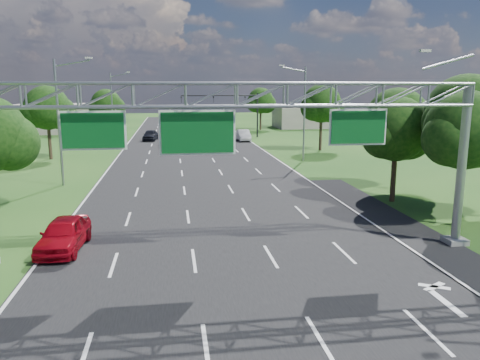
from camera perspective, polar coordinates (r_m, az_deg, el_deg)
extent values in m
plane|color=#1A4414|center=(39.80, -4.36, -0.16)|extent=(220.00, 220.00, 0.00)
cube|color=black|center=(39.80, -4.36, -0.16)|extent=(18.00, 180.00, 0.02)
cube|color=black|center=(27.43, 20.13, -6.07)|extent=(3.00, 30.00, 0.02)
cube|color=gray|center=(26.41, 24.71, -6.74)|extent=(1.00, 1.00, 0.30)
cylinder|color=gray|center=(25.56, 25.42, 1.52)|extent=(0.44, 0.44, 8.00)
cylinder|color=gray|center=(24.65, 24.03, 13.00)|extent=(2.54, 0.12, 0.79)
cube|color=beige|center=(24.07, 21.63, 14.44)|extent=(0.50, 0.22, 0.12)
cube|color=white|center=(21.26, -17.45, 5.78)|extent=(2.80, 0.05, 1.70)
cube|color=#094E1C|center=(21.20, -17.48, 5.76)|extent=(2.62, 0.05, 1.52)
cube|color=white|center=(21.04, -5.19, 5.78)|extent=(3.40, 0.05, 2.00)
cube|color=#094E1C|center=(20.98, -5.18, 5.77)|extent=(3.22, 0.05, 1.82)
cube|color=white|center=(22.71, 14.17, 6.27)|extent=(2.80, 0.05, 1.70)
cube|color=#094E1C|center=(22.66, 14.23, 6.25)|extent=(2.62, 0.05, 1.52)
cylinder|color=black|center=(75.31, 2.14, 7.91)|extent=(0.24, 0.24, 7.00)
cylinder|color=black|center=(74.34, -2.47, 10.25)|extent=(12.00, 0.18, 0.18)
imported|color=black|center=(73.98, -7.16, 9.75)|extent=(0.18, 0.22, 1.10)
imported|color=black|center=(74.26, -3.25, 9.82)|extent=(0.18, 0.22, 1.10)
imported|color=black|center=(74.87, 0.62, 9.85)|extent=(0.18, 0.22, 1.10)
cylinder|color=gray|center=(40.03, -21.23, 6.41)|extent=(0.20, 0.20, 10.00)
cylinder|color=gray|center=(39.71, -19.84, 13.27)|extent=(2.78, 0.12, 0.60)
cube|color=beige|center=(39.50, -17.98, 13.98)|extent=(0.55, 0.22, 0.12)
cylinder|color=gray|center=(74.52, -15.33, 8.64)|extent=(0.20, 0.20, 10.00)
cylinder|color=gray|center=(74.35, -14.51, 12.31)|extent=(2.78, 0.12, 0.60)
cube|color=beige|center=(74.24, -13.50, 12.66)|extent=(0.55, 0.22, 0.12)
cylinder|color=gray|center=(51.02, 7.85, 7.93)|extent=(0.20, 0.20, 10.00)
cylinder|color=gray|center=(50.63, 6.54, 13.26)|extent=(2.78, 0.12, 0.60)
cube|color=beige|center=(50.34, 5.08, 13.76)|extent=(0.55, 0.22, 0.12)
cylinder|color=#2D2116|center=(29.49, 25.11, -1.52)|extent=(0.36, 0.36, 3.74)
sphere|color=black|center=(28.97, 25.71, 5.51)|extent=(4.40, 4.40, 4.40)
sphere|color=black|center=(29.97, 26.95, 4.49)|extent=(3.30, 3.30, 3.30)
sphere|color=black|center=(28.22, 24.30, 4.60)|extent=(3.08, 3.08, 3.08)
cylinder|color=#2D2116|center=(32.99, 25.22, 0.12)|extent=(0.36, 0.36, 4.18)
sphere|color=black|center=(32.53, 25.82, 7.21)|extent=(5.00, 5.00, 5.00)
sphere|color=black|center=(33.60, 27.12, 6.12)|extent=(3.75, 3.75, 3.75)
sphere|color=black|center=(31.69, 24.35, 6.34)|extent=(3.50, 3.50, 3.50)
cylinder|color=#2D2116|center=(34.12, 18.19, 0.22)|extent=(0.36, 0.36, 3.30)
sphere|color=black|center=(33.67, 18.54, 5.92)|extent=(4.40, 4.40, 4.40)
sphere|color=black|center=(34.58, 19.82, 5.05)|extent=(3.30, 3.30, 3.30)
sphere|color=black|center=(33.00, 17.19, 5.14)|extent=(3.08, 3.08, 3.08)
cylinder|color=#2D2116|center=(38.51, 18.24, 1.58)|extent=(0.36, 0.36, 3.52)
sphere|color=black|center=(38.10, 18.58, 7.04)|extent=(4.80, 4.80, 4.80)
sphere|color=black|center=(39.05, 19.84, 6.17)|extent=(3.60, 3.60, 3.60)
sphere|color=black|center=(37.39, 17.25, 6.32)|extent=(3.36, 3.36, 3.36)
sphere|color=black|center=(33.12, -26.20, 4.13)|extent=(3.60, 3.60, 3.60)
cylinder|color=#2D2116|center=(55.88, -22.17, 4.26)|extent=(0.36, 0.36, 3.74)
sphere|color=black|center=(55.61, -22.46, 8.14)|extent=(4.80, 4.80, 4.80)
sphere|color=black|center=(55.75, -21.11, 7.62)|extent=(3.60, 3.60, 3.60)
sphere|color=black|center=(55.61, -23.59, 7.56)|extent=(3.36, 3.36, 3.36)
cylinder|color=#2D2116|center=(79.85, -15.86, 6.35)|extent=(0.36, 0.36, 3.30)
sphere|color=black|center=(79.66, -16.00, 8.91)|extent=(4.80, 4.80, 4.80)
sphere|color=black|center=(79.93, -15.08, 8.53)|extent=(3.60, 3.60, 3.60)
sphere|color=black|center=(79.52, -16.79, 8.51)|extent=(3.36, 3.36, 3.36)
cylinder|color=#2D2116|center=(60.20, 9.80, 5.47)|extent=(0.36, 0.36, 3.96)
sphere|color=black|center=(59.95, 9.92, 9.18)|extent=(4.80, 4.80, 4.80)
sphere|color=black|center=(60.73, 10.87, 8.61)|extent=(3.60, 3.60, 3.60)
sphere|color=black|center=(59.35, 8.99, 8.73)|extent=(3.36, 3.36, 3.36)
cylinder|color=#2D2116|center=(88.73, 2.52, 7.28)|extent=(0.36, 0.36, 3.52)
sphere|color=black|center=(88.55, 2.54, 9.65)|extent=(4.80, 4.80, 4.80)
sphere|color=black|center=(89.19, 3.25, 9.27)|extent=(3.60, 3.60, 3.60)
sphere|color=black|center=(88.07, 1.87, 9.34)|extent=(3.36, 3.36, 3.36)
cube|color=gray|center=(89.22, -21.02, 7.05)|extent=(14.00, 10.00, 5.00)
cube|color=gray|center=(94.94, 8.05, 7.58)|extent=(12.00, 9.00, 4.00)
imported|color=#A20714|center=(24.52, -20.68, -6.18)|extent=(2.20, 4.81, 1.60)
imported|color=silver|center=(62.84, -8.44, 4.63)|extent=(2.73, 5.44, 1.52)
imported|color=black|center=(71.81, -10.87, 5.39)|extent=(2.46, 4.89, 1.60)
imported|color=#BBBBBB|center=(70.25, 0.42, 5.47)|extent=(1.72, 4.91, 1.61)
cube|color=beige|center=(85.41, -3.35, 7.14)|extent=(2.75, 6.57, 3.26)
cube|color=silver|center=(80.93, -3.05, 6.49)|extent=(2.55, 2.44, 2.39)
cylinder|color=black|center=(81.10, -3.91, 6.03)|extent=(0.38, 1.09, 1.09)
cylinder|color=black|center=(81.32, -2.22, 6.06)|extent=(0.38, 1.09, 1.09)
cylinder|color=black|center=(87.57, -4.25, 6.41)|extent=(0.38, 1.09, 1.09)
cylinder|color=black|center=(87.77, -2.68, 6.43)|extent=(0.38, 1.09, 1.09)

